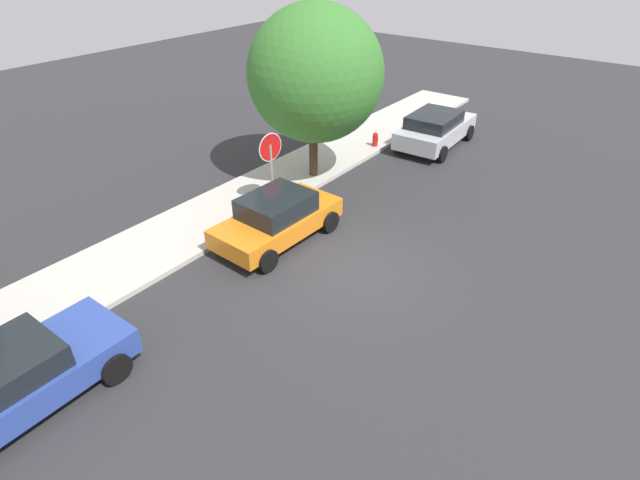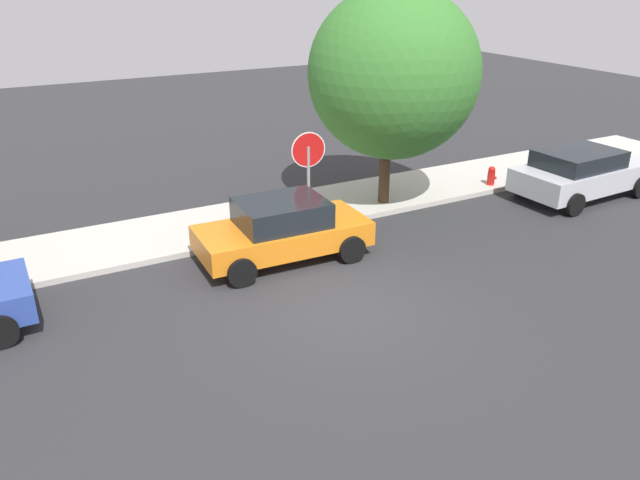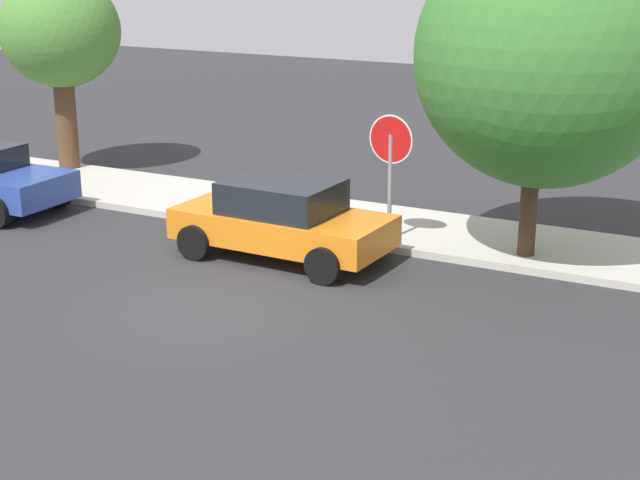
% 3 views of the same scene
% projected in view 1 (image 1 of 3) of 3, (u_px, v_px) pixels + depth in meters
% --- Properties ---
extents(ground_plane, '(60.00, 60.00, 0.00)m').
position_uv_depth(ground_plane, '(359.00, 269.00, 13.34)').
color(ground_plane, '#2D2D30').
extents(sidewalk_curb, '(32.00, 2.68, 0.14)m').
position_uv_depth(sidewalk_curb, '(225.00, 210.00, 15.95)').
color(sidewalk_curb, beige).
rests_on(sidewalk_curb, ground_plane).
extents(stop_sign, '(0.89, 0.12, 2.49)m').
position_uv_depth(stop_sign, '(271.00, 157.00, 15.39)').
color(stop_sign, gray).
rests_on(stop_sign, ground_plane).
extents(parked_car_orange, '(3.94, 2.05, 1.42)m').
position_uv_depth(parked_car_orange, '(277.00, 218.00, 14.20)').
color(parked_car_orange, orange).
rests_on(parked_car_orange, ground_plane).
extents(parked_car_silver, '(4.27, 2.24, 1.43)m').
position_uv_depth(parked_car_silver, '(435.00, 129.00, 20.36)').
color(parked_car_silver, silver).
rests_on(parked_car_silver, ground_plane).
extents(parked_car_blue, '(4.11, 2.03, 1.36)m').
position_uv_depth(parked_car_blue, '(15.00, 379.00, 9.19)').
color(parked_car_blue, '#2D479E').
rests_on(parked_car_blue, ground_plane).
extents(street_tree_near_corner, '(4.50, 4.50, 5.88)m').
position_uv_depth(street_tree_near_corner, '(316.00, 74.00, 16.33)').
color(street_tree_near_corner, '#422D1E').
rests_on(street_tree_near_corner, ground_plane).
extents(fire_hydrant, '(0.30, 0.22, 0.72)m').
position_uv_depth(fire_hydrant, '(375.00, 141.00, 20.29)').
color(fire_hydrant, red).
rests_on(fire_hydrant, ground_plane).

